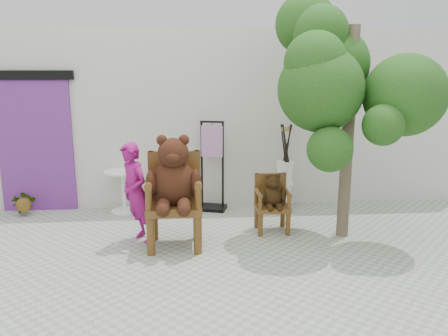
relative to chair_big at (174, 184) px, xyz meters
name	(u,v)px	position (x,y,z in m)	size (l,w,h in m)	color
ground_plane	(231,269)	(0.67, -0.78, -0.86)	(60.00, 60.00, 0.00)	#9CA191
back_wall	(215,117)	(0.67, 2.32, 0.64)	(9.00, 1.00, 3.00)	silver
doorway	(36,142)	(-2.33, 1.80, 0.31)	(1.40, 0.11, 2.33)	#6B2B82
chair_big	(174,184)	(0.00, 0.00, 0.00)	(0.71, 0.79, 1.51)	#4B2E10
chair_small	(272,197)	(1.40, 0.46, -0.34)	(0.48, 0.47, 0.87)	#4B2E10
person	(137,193)	(-0.51, 0.18, -0.16)	(0.51, 0.33, 1.39)	#941269
cafe_table	(123,186)	(-0.90, 1.57, -0.42)	(0.60, 0.60, 0.70)	white
display_stand	(212,176)	(0.59, 1.56, -0.27)	(0.53, 0.46, 1.51)	black
stool_bucket	(285,172)	(1.83, 1.57, -0.21)	(0.32, 0.32, 1.45)	white
tree	(338,78)	(2.19, 0.22, 1.36)	(2.15, 1.73, 3.36)	#493C2B
potted_plant	(24,202)	(-2.52, 1.57, -0.65)	(0.37, 0.32, 0.41)	#13390F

